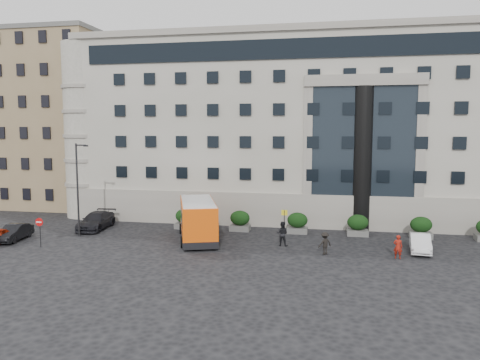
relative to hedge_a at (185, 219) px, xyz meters
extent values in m
plane|color=black|center=(4.00, -7.80, -0.93)|extent=(120.00, 120.00, 0.00)
cube|color=gray|center=(10.00, 14.20, 8.07)|extent=(44.00, 24.00, 18.00)
cylinder|color=black|center=(16.00, 2.50, 5.57)|extent=(1.80, 1.80, 13.00)
cube|color=olive|center=(-20.00, 12.20, 9.07)|extent=(14.00, 14.00, 20.00)
cube|color=brown|center=(-23.00, 30.20, 10.07)|extent=(13.00, 13.00, 22.00)
cube|color=#525250|center=(0.00, 0.00, -0.68)|extent=(1.80, 1.20, 0.50)
ellipsoid|color=black|center=(0.00, 0.00, 0.24)|extent=(1.80, 1.26, 1.34)
cube|color=#525250|center=(5.20, 0.00, -0.68)|extent=(1.80, 1.20, 0.50)
ellipsoid|color=black|center=(5.20, 0.00, 0.24)|extent=(1.80, 1.26, 1.34)
cube|color=#525250|center=(10.40, 0.00, -0.68)|extent=(1.80, 1.20, 0.50)
ellipsoid|color=black|center=(10.40, 0.00, 0.24)|extent=(1.80, 1.26, 1.34)
cube|color=#525250|center=(15.60, 0.00, -0.68)|extent=(1.80, 1.20, 0.50)
ellipsoid|color=black|center=(15.60, 0.00, 0.24)|extent=(1.80, 1.26, 1.34)
cube|color=#525250|center=(20.80, 0.00, -0.68)|extent=(1.80, 1.20, 0.50)
ellipsoid|color=black|center=(20.80, 0.00, 0.24)|extent=(1.80, 1.26, 1.34)
cylinder|color=#262628|center=(-8.00, -4.80, 3.07)|extent=(0.16, 0.16, 8.00)
cylinder|color=#262628|center=(-7.55, -4.80, 6.92)|extent=(0.90, 0.12, 0.12)
cube|color=black|center=(-7.10, -4.80, 6.87)|extent=(0.35, 0.18, 0.14)
cylinder|color=#262628|center=(9.50, -2.80, 0.32)|extent=(0.08, 0.08, 2.50)
cube|color=yellow|center=(9.50, -2.80, 1.37)|extent=(0.50, 0.06, 0.45)
cylinder|color=#262628|center=(-9.00, -8.80, 0.17)|extent=(0.08, 0.08, 2.20)
cylinder|color=red|center=(-9.00, -8.86, 1.07)|extent=(0.64, 0.05, 0.64)
cube|color=white|center=(-9.00, -8.90, 1.07)|extent=(0.45, 0.04, 0.10)
cube|color=#EC530B|center=(2.43, -4.14, 0.97)|extent=(5.13, 8.30, 2.70)
cube|color=black|center=(2.43, -4.14, -0.48)|extent=(5.18, 8.35, 0.55)
cube|color=black|center=(2.43, -4.14, 1.26)|extent=(4.61, 6.69, 1.18)
cube|color=silver|center=(2.43, -4.14, 2.27)|extent=(4.87, 7.88, 0.18)
cylinder|color=black|center=(1.99, -6.95, -0.48)|extent=(0.56, 0.94, 0.90)
cylinder|color=black|center=(4.53, -6.06, -0.48)|extent=(0.56, 0.94, 0.90)
cylinder|color=black|center=(0.33, -2.21, -0.48)|extent=(0.56, 0.94, 0.90)
cylinder|color=black|center=(2.87, -1.32, -0.48)|extent=(0.56, 0.94, 0.90)
cube|color=maroon|center=(-13.61, 9.38, 0.56)|extent=(2.59, 3.68, 2.40)
cube|color=maroon|center=(-13.32, 6.90, 0.17)|extent=(2.27, 1.77, 1.63)
cube|color=black|center=(-13.25, 6.23, 0.51)|extent=(1.82, 0.33, 0.77)
cylinder|color=black|center=(-14.38, 6.87, -0.53)|extent=(0.34, 0.83, 0.81)
cylinder|color=black|center=(-12.29, 7.12, -0.53)|extent=(0.34, 0.83, 0.81)
cylinder|color=black|center=(-14.75, 10.02, -0.53)|extent=(0.34, 0.83, 0.81)
cylinder|color=black|center=(-12.65, 10.26, -0.53)|extent=(0.34, 0.83, 0.81)
imported|color=black|center=(-12.48, -7.25, -0.26)|extent=(1.93, 4.21, 1.34)
imported|color=black|center=(-8.00, -1.80, -0.16)|extent=(2.55, 5.46, 1.54)
imported|color=black|center=(-7.50, 6.39, -0.16)|extent=(2.87, 5.68, 1.54)
imported|color=white|center=(19.92, -4.65, -0.26)|extent=(1.88, 4.22, 1.35)
imported|color=maroon|center=(18.00, -6.94, -0.07)|extent=(0.70, 0.54, 1.71)
imported|color=black|center=(9.54, -4.82, 0.05)|extent=(1.05, 0.88, 1.95)
imported|color=black|center=(12.88, -6.80, -0.09)|extent=(1.24, 1.13, 1.67)
camera|label=1|loc=(13.12, -41.01, 8.23)|focal=35.00mm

